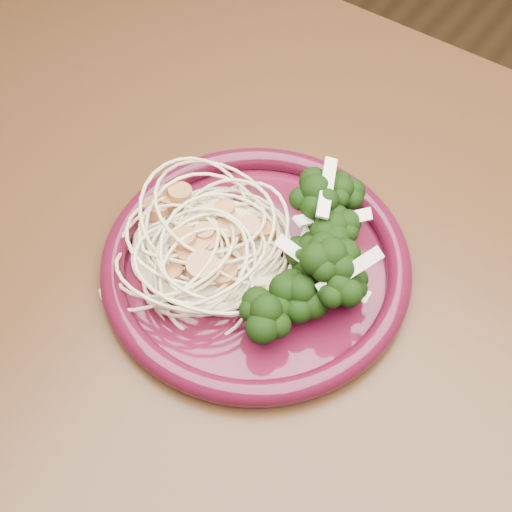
{
  "coord_description": "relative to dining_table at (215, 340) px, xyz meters",
  "views": [
    {
      "loc": [
        0.23,
        -0.25,
        1.24
      ],
      "look_at": [
        0.02,
        0.03,
        0.77
      ],
      "focal_mm": 50.0,
      "sensor_mm": 36.0,
      "label": 1
    }
  ],
  "objects": [
    {
      "name": "dining_table",
      "position": [
        0.0,
        0.0,
        0.0
      ],
      "size": [
        1.2,
        0.8,
        0.75
      ],
      "color": "#472814",
      "rests_on": "ground"
    },
    {
      "name": "dinner_plate",
      "position": [
        0.02,
        0.03,
        0.11
      ],
      "size": [
        0.33,
        0.33,
        0.02
      ],
      "rotation": [
        0.0,
        0.0,
        0.36
      ],
      "color": "#460C1D",
      "rests_on": "dining_table"
    },
    {
      "name": "spaghetti_pile",
      "position": [
        -0.02,
        0.02,
        0.12
      ],
      "size": [
        0.17,
        0.16,
        0.03
      ],
      "primitive_type": "ellipsoid",
      "rotation": [
        0.0,
        0.0,
        0.36
      ],
      "color": "beige",
      "rests_on": "dinner_plate"
    },
    {
      "name": "scallop_cluster",
      "position": [
        -0.02,
        0.02,
        0.15
      ],
      "size": [
        0.16,
        0.16,
        0.04
      ],
      "primitive_type": null,
      "rotation": [
        0.0,
        0.0,
        0.36
      ],
      "color": "#B37540",
      "rests_on": "spaghetti_pile"
    },
    {
      "name": "broccoli_pile",
      "position": [
        0.07,
        0.05,
        0.13
      ],
      "size": [
        0.13,
        0.16,
        0.05
      ],
      "primitive_type": "ellipsoid",
      "rotation": [
        0.0,
        0.0,
        0.36
      ],
      "color": "black",
      "rests_on": "dinner_plate"
    },
    {
      "name": "onion_garnish",
      "position": [
        0.07,
        0.05,
        0.16
      ],
      "size": [
        0.09,
        0.11,
        0.05
      ],
      "primitive_type": null,
      "rotation": [
        0.0,
        0.0,
        0.36
      ],
      "color": "beige",
      "rests_on": "broccoli_pile"
    }
  ]
}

